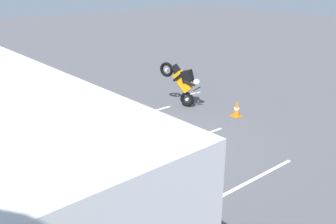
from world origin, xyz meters
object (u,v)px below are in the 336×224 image
(spectator_centre, at_px, (108,134))
(stunt_motorcycle, at_px, (182,81))
(spectator_far_left, at_px, (151,160))
(parked_motorcycle_silver, at_px, (100,168))
(traffic_cone, at_px, (237,109))
(spectator_left, at_px, (123,150))

(spectator_centre, xyz_separation_m, stunt_motorcycle, (2.91, -4.90, -0.05))
(spectator_far_left, height_order, parked_motorcycle_silver, spectator_far_left)
(spectator_far_left, bearing_deg, spectator_centre, 3.47)
(spectator_centre, xyz_separation_m, parked_motorcycle_silver, (-0.47, 0.52, -0.61))
(spectator_centre, distance_m, traffic_cone, 5.84)
(parked_motorcycle_silver, bearing_deg, spectator_left, -136.91)
(stunt_motorcycle, xyz_separation_m, traffic_cone, (-2.17, -0.83, -0.73))
(spectator_centre, distance_m, parked_motorcycle_silver, 0.93)
(spectator_centre, xyz_separation_m, traffic_cone, (0.74, -5.74, -0.78))
(spectator_centre, bearing_deg, parked_motorcycle_silver, 131.69)
(traffic_cone, bearing_deg, stunt_motorcycle, 20.98)
(spectator_far_left, height_order, spectator_centre, spectator_centre)
(spectator_left, height_order, stunt_motorcycle, stunt_motorcycle)
(spectator_left, distance_m, stunt_motorcycle, 6.30)
(spectator_left, relative_size, stunt_motorcycle, 0.92)
(parked_motorcycle_silver, xyz_separation_m, traffic_cone, (1.20, -6.26, -0.18))
(parked_motorcycle_silver, xyz_separation_m, stunt_motorcycle, (3.38, -5.43, 0.56))
(spectator_centre, height_order, traffic_cone, spectator_centre)
(spectator_left, distance_m, spectator_centre, 0.92)
(spectator_centre, relative_size, stunt_motorcycle, 0.98)
(spectator_centre, relative_size, parked_motorcycle_silver, 0.89)
(spectator_far_left, distance_m, traffic_cone, 6.21)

